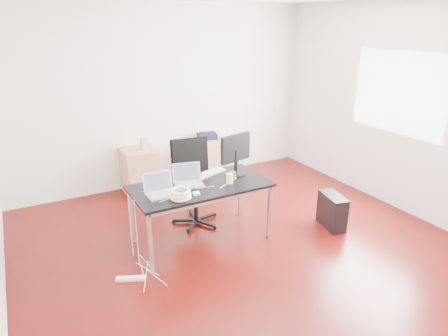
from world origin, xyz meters
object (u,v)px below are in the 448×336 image
filing_cabinet_left (140,171)px  pc_tower (332,211)px  filing_cabinet_right (209,159)px  desk (200,189)px  office_chair (193,178)px

filing_cabinet_left → pc_tower: bearing=-50.9°
filing_cabinet_left → filing_cabinet_right: size_ratio=1.00×
desk → filing_cabinet_left: desk is taller
pc_tower → filing_cabinet_left: bearing=142.1°
desk → office_chair: office_chair is taller
office_chair → desk: bearing=-96.6°
office_chair → filing_cabinet_right: 1.53m
office_chair → filing_cabinet_left: office_chair is taller
desk → filing_cabinet_left: 1.80m
filing_cabinet_right → pc_tower: bearing=-74.0°
desk → office_chair: (0.14, 0.51, -0.07)m
desk → pc_tower: 1.77m
filing_cabinet_right → pc_tower: size_ratio=1.56×
office_chair → filing_cabinet_right: bearing=64.4°
desk → office_chair: 0.53m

